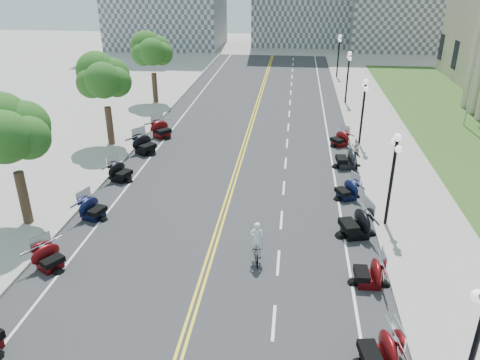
{
  "coord_description": "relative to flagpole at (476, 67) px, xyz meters",
  "views": [
    {
      "loc": [
        3.54,
        -18.0,
        12.38
      ],
      "look_at": [
        0.9,
        4.52,
        2.0
      ],
      "focal_mm": 35.0,
      "sensor_mm": 36.0,
      "label": 1
    }
  ],
  "objects": [
    {
      "name": "centerline_yellow_a",
      "position": [
        -18.12,
        -12.0,
        -4.99
      ],
      "size": [
        0.12,
        90.0,
        0.0
      ],
      "primitive_type": "cube",
      "color": "yellow",
      "rests_on": "road"
    },
    {
      "name": "lane_dash_9",
      "position": [
        -14.8,
        -10.0,
        -4.99
      ],
      "size": [
        0.12,
        2.0,
        0.0
      ],
      "primitive_type": "cube",
      "color": "white",
      "rests_on": "road"
    },
    {
      "name": "sidewalk_north",
      "position": [
        -7.5,
        -12.0,
        -4.92
      ],
      "size": [
        5.0,
        90.0,
        0.15
      ],
      "primitive_type": "cube",
      "color": "#9E9991",
      "rests_on": "ground"
    },
    {
      "name": "street_lamp_4",
      "position": [
        -9.4,
        6.0,
        -2.4
      ],
      "size": [
        0.5,
        1.2,
        4.9
      ],
      "primitive_type": null,
      "color": "black",
      "rests_on": "sidewalk_north"
    },
    {
      "name": "lane_dash_11",
      "position": [
        -14.8,
        -2.0,
        -4.99
      ],
      "size": [
        0.12,
        2.0,
        0.0
      ],
      "primitive_type": "cube",
      "color": "white",
      "rests_on": "road"
    },
    {
      "name": "lane_dash_15",
      "position": [
        -14.8,
        14.0,
        -4.99
      ],
      "size": [
        0.12,
        2.0,
        0.0
      ],
      "primitive_type": "cube",
      "color": "white",
      "rests_on": "road"
    },
    {
      "name": "tree_2",
      "position": [
        -28.0,
        -20.0,
        -0.25
      ],
      "size": [
        4.8,
        4.8,
        9.2
      ],
      "primitive_type": null,
      "color": "#235619",
      "rests_on": "sidewalk_south"
    },
    {
      "name": "motorcycle_n_5",
      "position": [
        -10.94,
        -23.15,
        -4.34
      ],
      "size": [
        1.93,
        1.93,
        1.31
      ],
      "primitive_type": null,
      "rotation": [
        0.0,
        0.0,
        -1.54
      ],
      "color": "#590A0C",
      "rests_on": "road"
    },
    {
      "name": "lane_dash_18",
      "position": [
        -14.8,
        26.0,
        -4.99
      ],
      "size": [
        0.12,
        2.0,
        0.0
      ],
      "primitive_type": "cube",
      "color": "white",
      "rests_on": "road"
    },
    {
      "name": "lane_dash_10",
      "position": [
        -14.8,
        -6.0,
        -4.99
      ],
      "size": [
        0.12,
        2.0,
        0.0
      ],
      "primitive_type": "cube",
      "color": "white",
      "rests_on": "road"
    },
    {
      "name": "sidewalk_south",
      "position": [
        -28.5,
        -12.0,
        -4.92
      ],
      "size": [
        5.0,
        90.0,
        0.15
      ],
      "primitive_type": "cube",
      "color": "#9E9991",
      "rests_on": "ground"
    },
    {
      "name": "motorcycle_n_4",
      "position": [
        -11.19,
        -27.67,
        -4.31
      ],
      "size": [
        2.28,
        2.28,
        1.38
      ],
      "primitive_type": null,
      "rotation": [
        0.0,
        0.0,
        -1.4
      ],
      "color": "#590A0C",
      "rests_on": "road"
    },
    {
      "name": "flagpole",
      "position": [
        0.0,
        0.0,
        0.0
      ],
      "size": [
        1.1,
        0.2,
        10.0
      ],
      "primitive_type": null,
      "color": "silver",
      "rests_on": "ground"
    },
    {
      "name": "tree_3",
      "position": [
        -28.0,
        -8.0,
        -0.25
      ],
      "size": [
        4.8,
        4.8,
        9.2
      ],
      "primitive_type": null,
      "color": "#235619",
      "rests_on": "sidewalk_south"
    },
    {
      "name": "motorcycle_n_6",
      "position": [
        -11.08,
        -19.16,
        -4.22
      ],
      "size": [
        2.77,
        2.77,
        1.56
      ],
      "primitive_type": null,
      "rotation": [
        0.0,
        0.0,
        -1.28
      ],
      "color": "black",
      "rests_on": "road"
    },
    {
      "name": "edge_line_north",
      "position": [
        -11.6,
        -12.0,
        -4.99
      ],
      "size": [
        0.12,
        90.0,
        0.0
      ],
      "primitive_type": "cube",
      "color": "white",
      "rests_on": "road"
    },
    {
      "name": "edge_line_south",
      "position": [
        -24.4,
        -12.0,
        -4.99
      ],
      "size": [
        0.12,
        90.0,
        0.0
      ],
      "primitive_type": "cube",
      "color": "white",
      "rests_on": "road"
    },
    {
      "name": "motorcycle_n_7",
      "position": [
        -11.13,
        -15.0,
        -4.38
      ],
      "size": [
        2.37,
        2.37,
        1.24
      ],
      "primitive_type": null,
      "rotation": [
        0.0,
        0.0,
        -1.11
      ],
      "color": "black",
      "rests_on": "road"
    },
    {
      "name": "motorcycle_n_9",
      "position": [
        -10.87,
        -6.05,
        -4.38
      ],
      "size": [
        2.47,
        2.47,
        1.23
      ],
      "primitive_type": null,
      "rotation": [
        0.0,
        0.0,
        -0.93
      ],
      "color": "#590A0C",
      "rests_on": "road"
    },
    {
      "name": "street_lamp_3",
      "position": [
        -9.4,
        -6.0,
        -2.4
      ],
      "size": [
        0.5,
        1.2,
        4.9
      ],
      "primitive_type": null,
      "color": "black",
      "rests_on": "sidewalk_north"
    },
    {
      "name": "lane_dash_16",
      "position": [
        -14.8,
        18.0,
        -4.99
      ],
      "size": [
        0.12,
        2.0,
        0.0
      ],
      "primitive_type": "cube",
      "color": "white",
      "rests_on": "road"
    },
    {
      "name": "lane_dash_7",
      "position": [
        -14.8,
        -18.0,
        -4.99
      ],
      "size": [
        0.12,
        2.0,
        0.0
      ],
      "primitive_type": "cube",
      "color": "white",
      "rests_on": "road"
    },
    {
      "name": "motorcycle_s_6",
      "position": [
        -24.86,
        -18.97,
        -4.36
      ],
      "size": [
        2.33,
        2.33,
        1.28
      ],
      "primitive_type": null,
      "rotation": [
        0.0,
        0.0,
        1.25
      ],
      "color": "black",
      "rests_on": "road"
    },
    {
      "name": "cyclist_rider",
      "position": [
        -15.8,
        -22.03,
        -3.18
      ],
      "size": [
        0.63,
        0.41,
        1.72
      ],
      "primitive_type": "imported",
      "rotation": [
        0.0,
        0.0,
        3.14
      ],
      "color": "silver",
      "rests_on": "bicycle"
    },
    {
      "name": "road",
      "position": [
        -18.0,
        -12.0,
        -5.0
      ],
      "size": [
        16.0,
        90.0,
        0.01
      ],
      "primitive_type": "cube",
      "color": "#333335",
      "rests_on": "ground"
    },
    {
      "name": "lane_dash_14",
      "position": [
        -14.8,
        10.0,
        -4.99
      ],
      "size": [
        0.12,
        2.0,
        0.0
      ],
      "primitive_type": "cube",
      "color": "white",
      "rests_on": "road"
    },
    {
      "name": "lane_dash_6",
      "position": [
        -14.8,
        -22.0,
        -4.99
      ],
      "size": [
        0.12,
        2.0,
        0.0
      ],
      "primitive_type": "cube",
      "color": "white",
      "rests_on": "road"
    },
    {
      "name": "tree_4",
      "position": [
        -28.0,
        4.0,
        -0.25
      ],
      "size": [
        4.8,
        4.8,
        9.2
      ],
      "primitive_type": null,
      "color": "#235619",
      "rests_on": "sidewalk_south"
    },
    {
      "name": "motorcycle_s_7",
      "position": [
        -25.1,
        -14.07,
        -4.34
      ],
      "size": [
        2.42,
        2.42,
        1.31
      ],
      "primitive_type": null,
      "rotation": [
        0.0,
        0.0,
        1.2
      ],
      "color": "black",
      "rests_on": "road"
    },
    {
      "name": "lane_dash_5",
      "position": [
        -14.8,
        -26.0,
        -4.99
      ],
      "size": [
        0.12,
        2.0,
        0.0
      ],
      "primitive_type": "cube",
      "color": "white",
      "rests_on": "road"
    },
    {
      "name": "street_lamp_5",
      "position": [
        -9.4,
        18.0,
        -2.4
      ],
      "size": [
        0.5,
        1.2,
        4.9
      ],
      "primitive_type": null,
      "color": "black",
      "rests_on": "sidewalk_north"
    },
    {
      "name": "bicycle",
      "position": [
        -15.8,
        -22.03,
        -4.52
      ],
      "size": [
        0.69,
        1.65,
        0.96
      ],
      "primitive_type": "imported",
      "rotation": [
        0.0,
        0.0,
        0.15
      ],
      "color": "#A51414",
      "rests_on": "road"
    },
    {
      "name": "motorcycle_s_9",
      "position": [
        -24.73,
        -5.71,
        -4.28
      ],
      "size": [
        2.92,
        2.92,
        1.45
      ],
      "primitive_type": null,
      "rotation": [
        0.0,
        0.0,
        0.83
      ],
      "color": "#590A0C",
      "rests_on": "road"
    },
    {
      "name": "centerline_yellow_b",
      "position": [
        -17.88,
        -12.0,
        -4.99
      ],
      "size": [
        0.12,
        90.0,
        0.0
      ],
      "primitive_type": "cube",
      "color": "yellow",
      "rests_on": "road"
    },
    {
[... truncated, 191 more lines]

